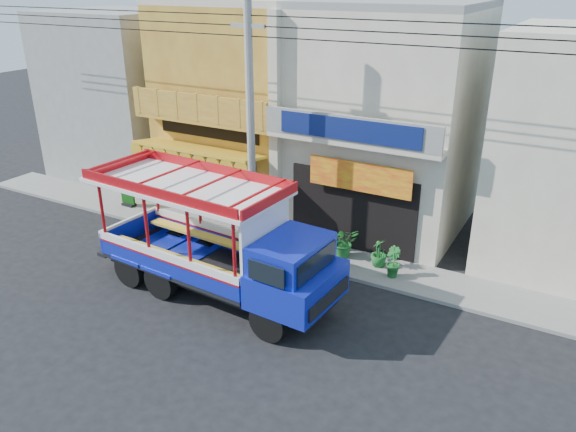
% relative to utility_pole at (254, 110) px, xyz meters
% --- Properties ---
extents(ground, '(90.00, 90.00, 0.00)m').
position_rel_utility_pole_xyz_m(ground, '(0.85, -3.30, -5.03)').
color(ground, black).
rests_on(ground, ground).
extents(sidewalk, '(30.00, 2.00, 0.12)m').
position_rel_utility_pole_xyz_m(sidewalk, '(0.85, 0.70, -4.97)').
color(sidewalk, slate).
rests_on(sidewalk, ground).
extents(shophouse_left, '(6.00, 7.50, 8.24)m').
position_rel_utility_pole_xyz_m(shophouse_left, '(-3.15, 4.66, -0.92)').
color(shophouse_left, '#AA6F25').
rests_on(shophouse_left, ground).
extents(shophouse_right, '(6.00, 6.75, 8.24)m').
position_rel_utility_pole_xyz_m(shophouse_right, '(2.85, 4.66, -0.93)').
color(shophouse_right, beige).
rests_on(shophouse_right, ground).
extents(party_pilaster, '(0.35, 0.30, 8.00)m').
position_rel_utility_pole_xyz_m(party_pilaster, '(-0.15, 1.55, -1.03)').
color(party_pilaster, beige).
rests_on(party_pilaster, ground).
extents(filler_building_left, '(6.00, 6.00, 7.60)m').
position_rel_utility_pole_xyz_m(filler_building_left, '(-10.15, 4.70, -1.23)').
color(filler_building_left, gray).
rests_on(filler_building_left, ground).
extents(utility_pole, '(28.00, 0.26, 9.00)m').
position_rel_utility_pole_xyz_m(utility_pole, '(0.00, 0.00, 0.00)').
color(utility_pole, gray).
rests_on(utility_pole, ground).
extents(songthaew_truck, '(8.05, 3.07, 3.69)m').
position_rel_utility_pole_xyz_m(songthaew_truck, '(1.04, -3.11, -3.26)').
color(songthaew_truck, black).
rests_on(songthaew_truck, ground).
extents(green_sign, '(0.67, 0.31, 1.04)m').
position_rel_utility_pole_xyz_m(green_sign, '(-6.85, 0.77, -4.48)').
color(green_sign, black).
rests_on(green_sign, sidewalk).
extents(potted_plant_a, '(1.25, 1.24, 1.05)m').
position_rel_utility_pole_xyz_m(potted_plant_a, '(2.88, 0.99, -4.39)').
color(potted_plant_a, '#1B6025').
rests_on(potted_plant_a, sidewalk).
extents(potted_plant_b, '(0.69, 0.69, 0.98)m').
position_rel_utility_pole_xyz_m(potted_plant_b, '(4.81, 0.45, -4.42)').
color(potted_plant_b, '#1B6025').
rests_on(potted_plant_b, sidewalk).
extents(potted_plant_c, '(0.60, 0.60, 0.98)m').
position_rel_utility_pole_xyz_m(potted_plant_c, '(4.19, 0.89, -4.42)').
color(potted_plant_c, '#1B6025').
rests_on(potted_plant_c, sidewalk).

